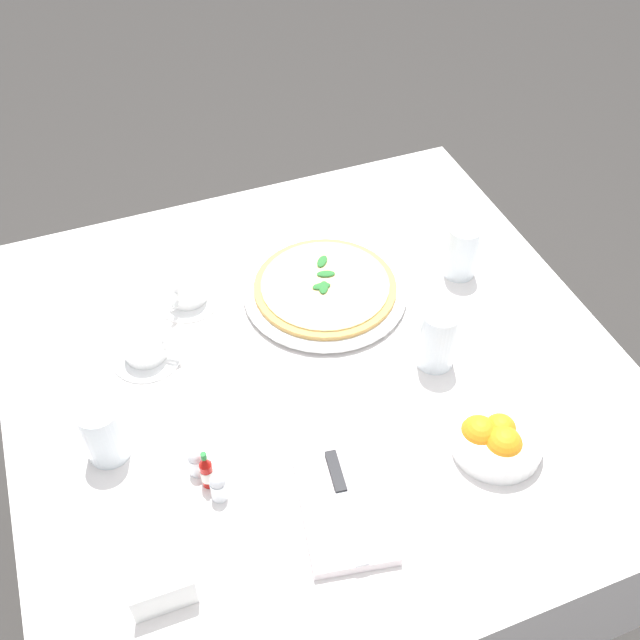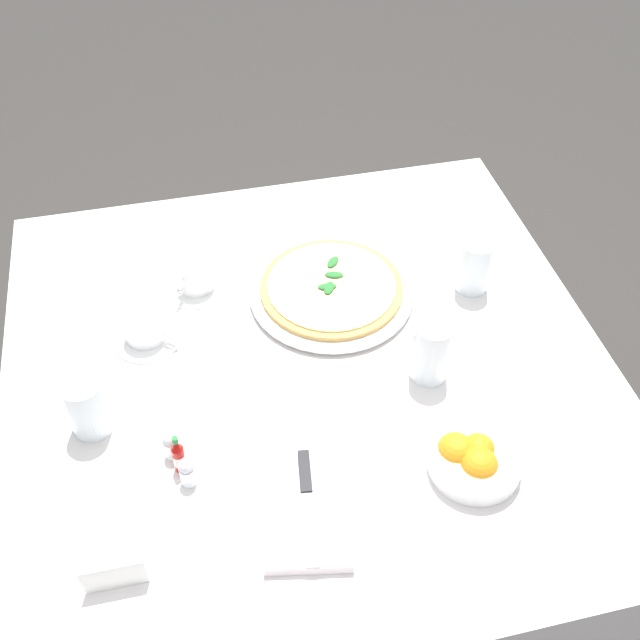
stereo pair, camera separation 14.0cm
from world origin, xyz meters
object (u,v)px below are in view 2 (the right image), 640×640
object	(u,v)px
pizza	(331,287)
dinner_knife	(307,501)
pizza_plate	(331,292)
coffee_cup_far_left	(195,276)
pepper_shaker	(172,446)
water_glass_center_back	(431,353)
menu_card	(114,577)
citrus_bowl	(473,458)
salt_shaker	(188,473)
water_glass_right_edge	(474,267)
coffee_cup_far_right	(145,327)
water_glass_near_left	(88,409)
napkin_folded	(307,504)
hot_sauce_bottle	(179,456)

from	to	relation	value
pizza	dinner_knife	world-z (taller)	pizza
pizza_plate	coffee_cup_far_left	xyz separation A→B (m)	(-0.08, -0.26, 0.02)
dinner_knife	pepper_shaker	xyz separation A→B (m)	(-0.14, -0.19, 0.00)
pizza	water_glass_center_back	bearing A→B (deg)	27.85
water_glass_center_back	menu_card	world-z (taller)	water_glass_center_back
dinner_knife	citrus_bowl	world-z (taller)	citrus_bowl
pizza_plate	coffee_cup_far_left	distance (m)	0.27
salt_shaker	water_glass_right_edge	bearing A→B (deg)	118.72
coffee_cup_far_right	coffee_cup_far_left	world-z (taller)	coffee_cup_far_left
water_glass_center_back	salt_shaker	size ratio (longest dim) A/B	2.20
salt_shaker	pepper_shaker	world-z (taller)	same
coffee_cup_far_right	pizza_plate	bearing A→B (deg)	95.33
coffee_cup_far_left	water_glass_near_left	size ratio (longest dim) A/B	1.16
water_glass_center_back	menu_card	size ratio (longest dim) A/B	1.37
water_glass_right_edge	pepper_shaker	distance (m)	0.67
napkin_folded	citrus_bowl	world-z (taller)	citrus_bowl
hot_sauce_bottle	dinner_knife	bearing A→B (deg)	57.46
napkin_folded	dinner_knife	bearing A→B (deg)	2.97
salt_shaker	water_glass_near_left	bearing A→B (deg)	-134.66
coffee_cup_far_right	hot_sauce_bottle	xyz separation A→B (m)	(0.30, 0.03, 0.00)
coffee_cup_far_left	pizza_plate	bearing A→B (deg)	71.84
pizza	salt_shaker	size ratio (longest dim) A/B	4.97
pizza_plate	citrus_bowl	world-z (taller)	citrus_bowl
water_glass_center_back	water_glass_right_edge	bearing A→B (deg)	141.65
coffee_cup_far_right	pepper_shaker	distance (m)	0.27
water_glass_near_left	citrus_bowl	world-z (taller)	water_glass_near_left
salt_shaker	dinner_knife	bearing A→B (deg)	62.87
water_glass_near_left	menu_card	world-z (taller)	water_glass_near_left
napkin_folded	hot_sauce_bottle	world-z (taller)	hot_sauce_bottle
citrus_bowl	napkin_folded	bearing A→B (deg)	-87.55
coffee_cup_far_left	citrus_bowl	bearing A→B (deg)	36.44
water_glass_near_left	water_glass_right_edge	distance (m)	0.76
pepper_shaker	coffee_cup_far_right	bearing A→B (deg)	-174.86
coffee_cup_far_left	water_glass_right_edge	xyz separation A→B (m)	(0.12, 0.53, 0.02)
pepper_shaker	pizza	bearing A→B (deg)	132.15
coffee_cup_far_right	menu_card	size ratio (longest dim) A/B	1.44
citrus_bowl	water_glass_center_back	bearing A→B (deg)	-178.74
coffee_cup_far_right	citrus_bowl	distance (m)	0.63
water_glass_center_back	water_glass_right_edge	size ratio (longest dim) A/B	1.08
water_glass_near_left	menu_card	bearing A→B (deg)	5.44
coffee_cup_far_right	water_glass_center_back	distance (m)	0.52
napkin_folded	salt_shaker	xyz separation A→B (m)	(-0.09, -0.17, 0.02)
menu_card	hot_sauce_bottle	bearing A→B (deg)	59.66
menu_card	napkin_folded	bearing A→B (deg)	13.27
pizza_plate	pepper_shaker	world-z (taller)	pepper_shaker
water_glass_center_back	hot_sauce_bottle	distance (m)	0.46
dinner_knife	menu_card	bearing A→B (deg)	-70.24
water_glass_near_left	napkin_folded	bearing A→B (deg)	54.23
pizza	water_glass_right_edge	distance (m)	0.28
water_glass_near_left	hot_sauce_bottle	xyz separation A→B (m)	(0.12, 0.14, -0.01)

